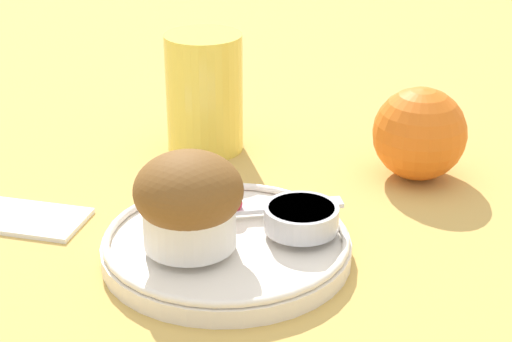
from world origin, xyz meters
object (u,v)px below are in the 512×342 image
orange_fruit (420,134)px  butter_knife (244,209)px  juice_glass (204,93)px  muffin (189,201)px

orange_fruit → butter_knife: bearing=-131.1°
orange_fruit → juice_glass: juice_glass is taller
muffin → juice_glass: juice_glass is taller
muffin → butter_knife: (0.02, 0.06, -0.03)m
orange_fruit → muffin: bearing=-126.1°
muffin → orange_fruit: muffin is taller
orange_fruit → juice_glass: bearing=175.8°
muffin → orange_fruit: 0.25m
muffin → butter_knife: muffin is taller
orange_fruit → juice_glass: size_ratio=0.73×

